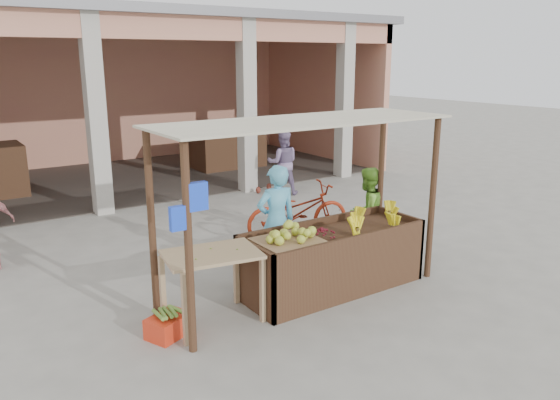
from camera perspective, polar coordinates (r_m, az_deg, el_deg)
ground at (r=7.53m, az=2.45°, el=-10.05°), size 60.00×60.00×0.00m
market_building at (r=14.99m, az=-18.47°, el=12.25°), size 14.40×6.40×4.20m
fruit_stall at (r=7.66m, az=5.51°, el=-6.42°), size 2.60×0.95×0.80m
stall_awning at (r=6.97m, az=2.24°, el=5.01°), size 4.09×1.35×2.39m
banana_heap at (r=7.88m, az=9.53°, el=-2.11°), size 1.09×0.60×0.20m
melon_tray at (r=7.07m, az=0.80°, el=-3.88°), size 0.80×0.70×0.21m
berry_heap at (r=7.36m, az=4.38°, el=-3.34°), size 0.48×0.39×0.15m
side_table at (r=6.60m, az=-7.12°, el=-6.65°), size 1.22×0.92×0.90m
papaya_pile at (r=6.51m, az=-7.19°, el=-4.65°), size 0.71×0.40×0.20m
red_crate at (r=6.63m, az=-11.56°, el=-12.76°), size 0.58×0.50×0.25m
plantain_bundle at (r=6.56m, az=-11.64°, el=-11.50°), size 0.39×0.27×0.08m
produce_sacks at (r=13.07m, az=-1.11°, el=2.20°), size 1.06×0.79×0.64m
vendor_blue at (r=7.90m, az=-0.39°, el=-1.88°), size 0.73×0.58×1.79m
vendor_green at (r=8.95m, az=9.08°, el=-0.95°), size 0.77×0.49×1.53m
motorcycle at (r=9.68m, az=1.88°, el=-1.08°), size 1.14×2.09×1.04m
shopper_f at (r=12.79m, az=0.30°, el=4.23°), size 0.93×0.81×1.65m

